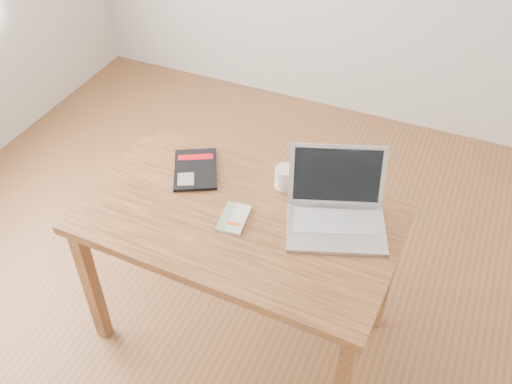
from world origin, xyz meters
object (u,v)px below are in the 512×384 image
at_px(black_guidebook, 195,169).
at_px(laptop, 336,209).
at_px(coffee_mug, 286,177).
at_px(desk, 239,232).
at_px(white_guidebook, 234,218).

bearing_deg(black_guidebook, laptop, -31.74).
bearing_deg(coffee_mug, desk, -88.25).
bearing_deg(laptop, coffee_mug, 136.97).
bearing_deg(black_guidebook, desk, -60.23).
height_order(desk, laptop, laptop).
distance_m(black_guidebook, coffee_mug, 0.40).
xyz_separation_m(white_guidebook, black_guidebook, (-0.28, 0.21, 0.00)).
relative_size(desk, black_guidebook, 3.93).
distance_m(white_guidebook, black_guidebook, 0.35).
relative_size(desk, white_guidebook, 7.29).
relative_size(white_guidebook, coffee_mug, 1.48).
xyz_separation_m(desk, coffee_mug, (0.10, 0.25, 0.14)).
bearing_deg(laptop, black_guidebook, 155.93).
relative_size(white_guidebook, black_guidebook, 0.54).
bearing_deg(laptop, desk, -178.50).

